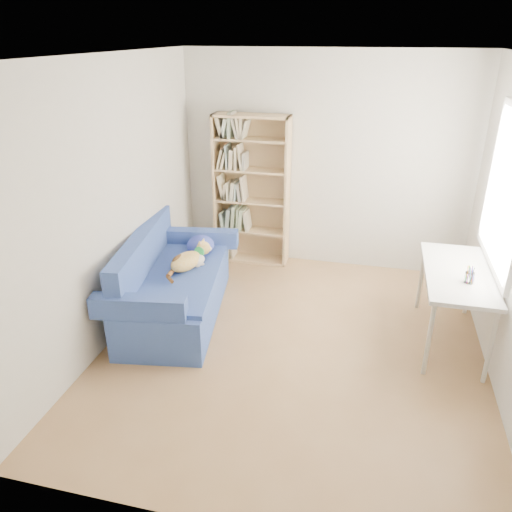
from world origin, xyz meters
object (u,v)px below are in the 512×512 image
(bookshelf, at_px, (252,197))
(desk, at_px, (457,278))
(pen_cup, at_px, (470,276))
(sofa, at_px, (173,285))

(bookshelf, height_order, desk, bookshelf)
(desk, relative_size, pen_cup, 8.07)
(sofa, xyz_separation_m, desk, (2.78, 0.15, 0.35))
(desk, bearing_deg, bookshelf, 149.03)
(pen_cup, bearing_deg, desk, 104.82)
(sofa, distance_m, bookshelf, 1.69)
(sofa, relative_size, pen_cup, 12.12)
(sofa, height_order, bookshelf, bookshelf)
(desk, xyz_separation_m, pen_cup, (0.06, -0.22, 0.13))
(desk, height_order, pen_cup, pen_cup)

